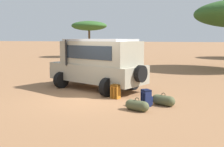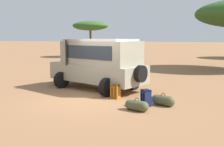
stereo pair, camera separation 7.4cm
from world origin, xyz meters
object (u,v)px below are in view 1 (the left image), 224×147
at_px(backpack_beside_front_wheel, 146,98).
at_px(backpack_cluster_center, 116,92).
at_px(acacia_tree_far_left, 89,26).
at_px(safari_vehicle, 98,63).
at_px(duffel_bag_low_black_case, 137,105).
at_px(duffel_bag_soft_canvas, 163,100).

bearing_deg(backpack_beside_front_wheel, backpack_cluster_center, 152.92).
height_order(backpack_cluster_center, acacia_tree_far_left, acacia_tree_far_left).
relative_size(safari_vehicle, duffel_bag_low_black_case, 6.25).
bearing_deg(duffel_bag_soft_canvas, safari_vehicle, 149.70).
bearing_deg(safari_vehicle, acacia_tree_far_left, 116.46).
relative_size(backpack_beside_front_wheel, duffel_bag_soft_canvas, 0.68).
xyz_separation_m(safari_vehicle, duffel_bag_low_black_case, (2.80, -3.10, -1.11)).
relative_size(backpack_cluster_center, duffel_bag_low_black_case, 0.68).
bearing_deg(duffel_bag_soft_canvas, backpack_beside_front_wheel, -151.36).
xyz_separation_m(duffel_bag_low_black_case, duffel_bag_soft_canvas, (0.73, 1.04, 0.01)).
height_order(backpack_beside_front_wheel, duffel_bag_low_black_case, backpack_beside_front_wheel).
xyz_separation_m(backpack_beside_front_wheel, acacia_tree_far_left, (-12.80, 22.16, 3.74)).
relative_size(safari_vehicle, acacia_tree_far_left, 1.16).
bearing_deg(backpack_beside_front_wheel, duffel_bag_soft_canvas, 28.64).
relative_size(safari_vehicle, duffel_bag_soft_canvas, 6.05).
bearing_deg(backpack_cluster_center, duffel_bag_soft_canvas, -12.12).
height_order(duffel_bag_low_black_case, duffel_bag_soft_canvas, duffel_bag_soft_canvas).
xyz_separation_m(safari_vehicle, backpack_cluster_center, (1.49, -1.62, -1.01)).
xyz_separation_m(backpack_beside_front_wheel, duffel_bag_low_black_case, (-0.15, -0.73, -0.12)).
bearing_deg(duffel_bag_low_black_case, backpack_cluster_center, 131.63).
bearing_deg(duffel_bag_soft_canvas, duffel_bag_low_black_case, -124.86).
bearing_deg(duffel_bag_low_black_case, duffel_bag_soft_canvas, 55.14).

